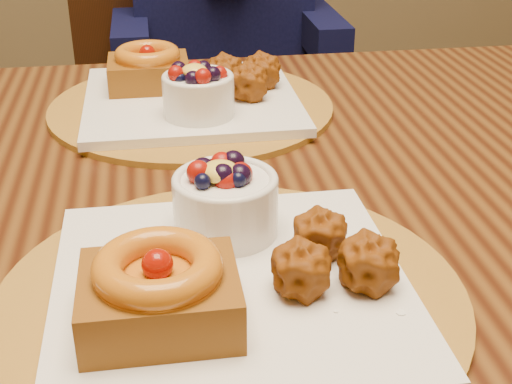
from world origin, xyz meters
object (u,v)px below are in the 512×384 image
place_setting_near (226,270)px  place_setting_far (189,93)px  chair_far (176,137)px  dining_table (209,242)px

place_setting_near → place_setting_far: 0.43m
place_setting_near → chair_far: 1.06m
dining_table → place_setting_near: bearing=-90.8°
dining_table → chair_far: 0.82m
dining_table → place_setting_near: place_setting_near is taller
place_setting_near → chair_far: bearing=90.1°
dining_table → chair_far: bearing=90.3°
dining_table → place_setting_far: (-0.00, 0.22, 0.10)m
place_setting_near → chair_far: size_ratio=0.44×
dining_table → place_setting_far: bearing=90.7°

